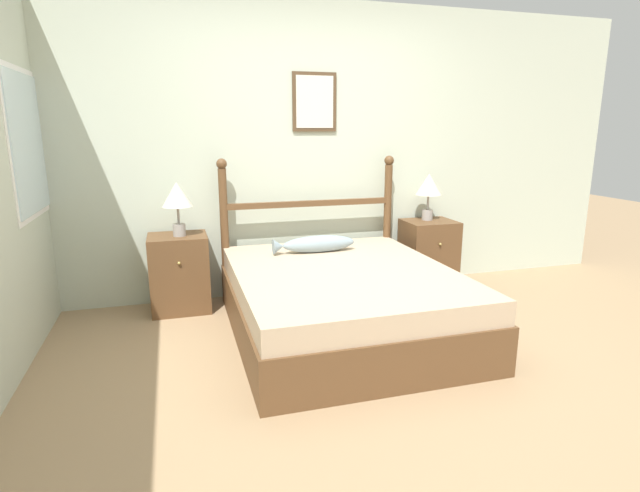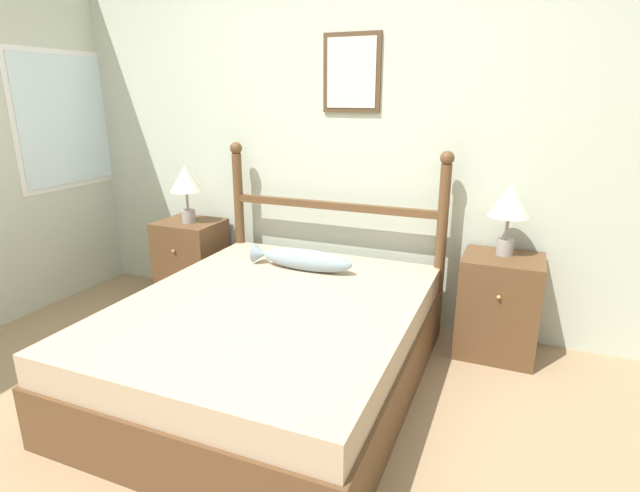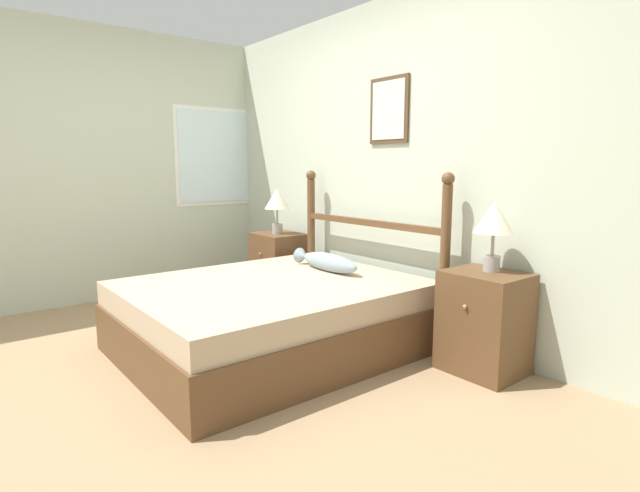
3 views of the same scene
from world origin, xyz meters
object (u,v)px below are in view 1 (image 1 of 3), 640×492
(fish_pillow, at_px, (315,244))
(nightstand_left, at_px, (180,273))
(table_lamp_left, at_px, (177,197))
(nightstand_right, at_px, (428,254))
(table_lamp_right, at_px, (429,187))
(bed, at_px, (343,301))

(fish_pillow, bearing_deg, nightstand_left, 165.17)
(fish_pillow, bearing_deg, table_lamp_left, 166.17)
(nightstand_left, height_order, nightstand_right, same)
(table_lamp_right, xyz_separation_m, fish_pillow, (-1.20, -0.34, -0.39))
(table_lamp_left, relative_size, fish_pillow, 0.63)
(bed, bearing_deg, table_lamp_right, 37.62)
(nightstand_left, distance_m, table_lamp_right, 2.37)
(table_lamp_left, xyz_separation_m, fish_pillow, (1.06, -0.26, -0.39))
(fish_pillow, bearing_deg, table_lamp_right, 15.66)
(table_lamp_left, relative_size, table_lamp_right, 1.00)
(table_lamp_left, distance_m, fish_pillow, 1.16)
(bed, xyz_separation_m, nightstand_left, (-1.14, 0.83, 0.08))
(table_lamp_left, bearing_deg, table_lamp_right, 1.89)
(bed, height_order, table_lamp_right, table_lamp_right)
(nightstand_right, bearing_deg, bed, -144.05)
(bed, relative_size, nightstand_left, 3.02)
(nightstand_left, bearing_deg, fish_pillow, -14.83)
(bed, relative_size, table_lamp_right, 4.44)
(bed, xyz_separation_m, table_lamp_left, (-1.12, 0.80, 0.71))
(bed, height_order, nightstand_right, nightstand_right)
(nightstand_right, distance_m, table_lamp_right, 0.63)
(bed, height_order, table_lamp_left, table_lamp_left)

